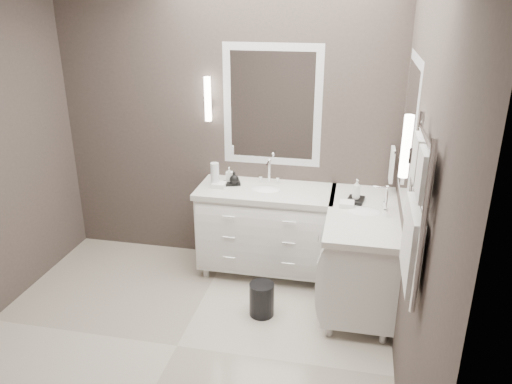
% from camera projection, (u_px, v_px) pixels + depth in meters
% --- Properties ---
extents(floor, '(3.20, 3.00, 0.01)m').
position_uv_depth(floor, '(177.00, 346.00, 3.79)').
color(floor, beige).
rests_on(floor, ground).
extents(wall_back, '(3.20, 0.01, 2.70)m').
position_uv_depth(wall_back, '(225.00, 125.00, 4.66)').
color(wall_back, '#423935').
rests_on(wall_back, floor).
extents(wall_front, '(3.20, 0.01, 2.70)m').
position_uv_depth(wall_front, '(20.00, 311.00, 1.92)').
color(wall_front, '#423935').
rests_on(wall_front, floor).
extents(wall_right, '(0.01, 3.00, 2.70)m').
position_uv_depth(wall_right, '(418.00, 198.00, 2.98)').
color(wall_right, '#423935').
rests_on(wall_right, floor).
extents(vanity_back, '(1.24, 0.59, 0.97)m').
position_uv_depth(vanity_back, '(266.00, 225.00, 4.63)').
color(vanity_back, white).
rests_on(vanity_back, floor).
extents(vanity_right, '(0.59, 1.24, 0.97)m').
position_uv_depth(vanity_right, '(361.00, 251.00, 4.17)').
color(vanity_right, white).
rests_on(vanity_right, floor).
extents(mirror_back, '(0.90, 0.02, 1.10)m').
position_uv_depth(mirror_back, '(272.00, 106.00, 4.48)').
color(mirror_back, white).
rests_on(mirror_back, wall_back).
extents(mirror_right, '(0.02, 0.90, 1.10)m').
position_uv_depth(mirror_right, '(409.00, 132.00, 3.64)').
color(mirror_right, white).
rests_on(mirror_right, wall_right).
extents(sconce_back, '(0.06, 0.06, 0.40)m').
position_uv_depth(sconce_back, '(208.00, 100.00, 4.52)').
color(sconce_back, white).
rests_on(sconce_back, wall_back).
extents(sconce_right, '(0.06, 0.06, 0.40)m').
position_uv_depth(sconce_right, '(406.00, 148.00, 3.11)').
color(sconce_right, white).
rests_on(sconce_right, wall_right).
extents(towel_bar_corner, '(0.03, 0.22, 0.30)m').
position_uv_depth(towel_bar_corner, '(392.00, 164.00, 4.32)').
color(towel_bar_corner, white).
rests_on(towel_bar_corner, wall_right).
extents(towel_ladder, '(0.06, 0.58, 0.90)m').
position_uv_depth(towel_ladder, '(415.00, 218.00, 2.61)').
color(towel_ladder, white).
rests_on(towel_ladder, wall_right).
extents(waste_bin, '(0.25, 0.25, 0.29)m').
position_uv_depth(waste_bin, '(262.00, 299.00, 4.11)').
color(waste_bin, black).
rests_on(waste_bin, floor).
extents(amenity_tray_back, '(0.18, 0.16, 0.02)m').
position_uv_depth(amenity_tray_back, '(232.00, 183.00, 4.60)').
color(amenity_tray_back, black).
rests_on(amenity_tray_back, vanity_back).
extents(amenity_tray_right, '(0.16, 0.20, 0.03)m').
position_uv_depth(amenity_tray_right, '(356.00, 200.00, 4.22)').
color(amenity_tray_right, black).
rests_on(amenity_tray_right, vanity_right).
extents(water_bottle, '(0.09, 0.09, 0.22)m').
position_uv_depth(water_bottle, '(215.00, 175.00, 4.53)').
color(water_bottle, silver).
rests_on(water_bottle, vanity_back).
extents(soap_bottle_a, '(0.07, 0.07, 0.13)m').
position_uv_depth(soap_bottle_a, '(229.00, 174.00, 4.60)').
color(soap_bottle_a, white).
rests_on(soap_bottle_a, amenity_tray_back).
extents(soap_bottle_b, '(0.10, 0.10, 0.11)m').
position_uv_depth(soap_bottle_b, '(234.00, 178.00, 4.55)').
color(soap_bottle_b, black).
rests_on(soap_bottle_b, amenity_tray_back).
extents(soap_bottle_c, '(0.09, 0.09, 0.17)m').
position_uv_depth(soap_bottle_c, '(357.00, 189.00, 4.18)').
color(soap_bottle_c, white).
rests_on(soap_bottle_c, amenity_tray_right).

